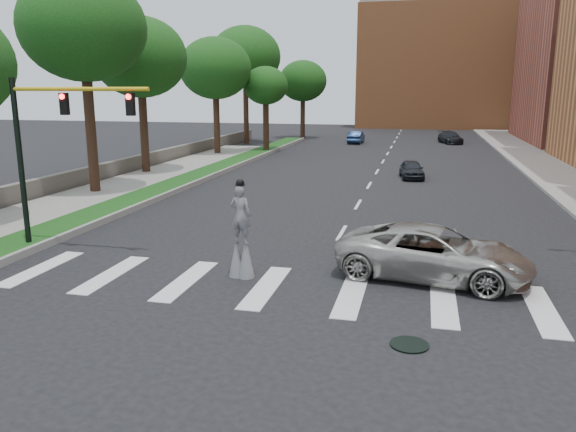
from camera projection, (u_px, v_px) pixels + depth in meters
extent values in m
plane|color=black|center=(301.00, 303.00, 15.57)|extent=(160.00, 160.00, 0.00)
cube|color=#134012|center=(195.00, 177.00, 37.11)|extent=(2.00, 60.00, 0.25)
cube|color=gray|center=(210.00, 177.00, 36.87)|extent=(0.20, 60.00, 0.28)
cube|color=gray|center=(62.00, 205.00, 28.31)|extent=(4.00, 60.00, 0.18)
cube|color=gray|center=(570.00, 179.00, 36.43)|extent=(5.00, 90.00, 0.18)
cube|color=#56504A|center=(134.00, 164.00, 40.16)|extent=(0.50, 56.00, 1.10)
cylinder|color=black|center=(409.00, 345.00, 12.99)|extent=(0.90, 0.90, 0.04)
cube|color=#C8723E|center=(446.00, 68.00, 86.21)|extent=(26.00, 14.00, 18.00)
cylinder|color=black|center=(21.00, 166.00, 20.22)|extent=(0.20, 0.20, 6.20)
cylinder|color=gold|center=(79.00, 89.00, 19.03)|extent=(5.20, 0.14, 0.14)
cube|color=black|center=(64.00, 104.00, 19.28)|extent=(0.28, 0.18, 0.75)
cylinder|color=#FF0C0C|center=(62.00, 97.00, 19.13)|extent=(0.18, 0.06, 0.18)
cube|color=black|center=(130.00, 104.00, 18.71)|extent=(0.28, 0.18, 0.75)
cylinder|color=#FF0C0C|center=(128.00, 97.00, 18.56)|extent=(0.18, 0.06, 0.18)
cylinder|color=black|center=(246.00, 261.00, 17.57)|extent=(0.07, 0.07, 1.08)
cylinder|color=black|center=(237.00, 260.00, 17.70)|extent=(0.07, 0.07, 1.08)
cone|color=slate|center=(246.00, 257.00, 17.54)|extent=(0.52, 0.52, 1.35)
cone|color=slate|center=(237.00, 256.00, 17.67)|extent=(0.52, 0.52, 1.35)
imported|color=slate|center=(241.00, 215.00, 17.31)|extent=(0.74, 0.55, 1.87)
sphere|color=black|center=(240.00, 183.00, 17.09)|extent=(0.26, 0.26, 0.26)
cylinder|color=black|center=(240.00, 185.00, 17.10)|extent=(0.34, 0.34, 0.02)
cube|color=yellow|center=(242.00, 198.00, 17.32)|extent=(0.22, 0.05, 0.10)
imported|color=#AAA7A1|center=(434.00, 253.00, 17.42)|extent=(6.32, 3.74, 1.65)
imported|color=black|center=(412.00, 169.00, 37.19)|extent=(1.88, 3.65, 1.19)
imported|color=#16284E|center=(356.00, 137.00, 61.22)|extent=(1.53, 4.06, 1.32)
imported|color=black|center=(450.00, 138.00, 61.08)|extent=(2.94, 4.67, 1.26)
cylinder|color=black|center=(91.00, 129.00, 30.97)|extent=(0.56, 0.56, 7.33)
ellipsoid|color=#113911|center=(83.00, 27.00, 29.78)|extent=(6.71, 6.71, 5.71)
cylinder|color=black|center=(144.00, 128.00, 38.58)|extent=(0.56, 0.56, 6.31)
ellipsoid|color=#113911|center=(140.00, 57.00, 37.54)|extent=(6.30, 6.30, 5.36)
cylinder|color=black|center=(217.00, 121.00, 49.97)|extent=(0.56, 0.56, 6.00)
ellipsoid|color=#113911|center=(215.00, 68.00, 48.95)|extent=(6.30, 6.30, 5.36)
cylinder|color=black|center=(246.00, 110.00, 60.00)|extent=(0.56, 0.56, 7.25)
ellipsoid|color=#113911|center=(245.00, 57.00, 58.78)|extent=(7.45, 7.45, 6.34)
cylinder|color=black|center=(266.00, 125.00, 52.17)|extent=(0.56, 0.56, 5.09)
ellipsoid|color=#113911|center=(266.00, 85.00, 51.38)|extent=(4.09, 4.09, 3.47)
cylinder|color=black|center=(303.00, 116.00, 66.89)|extent=(0.56, 0.56, 5.33)
ellipsoid|color=#113911|center=(303.00, 81.00, 65.99)|extent=(5.62, 5.62, 4.78)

